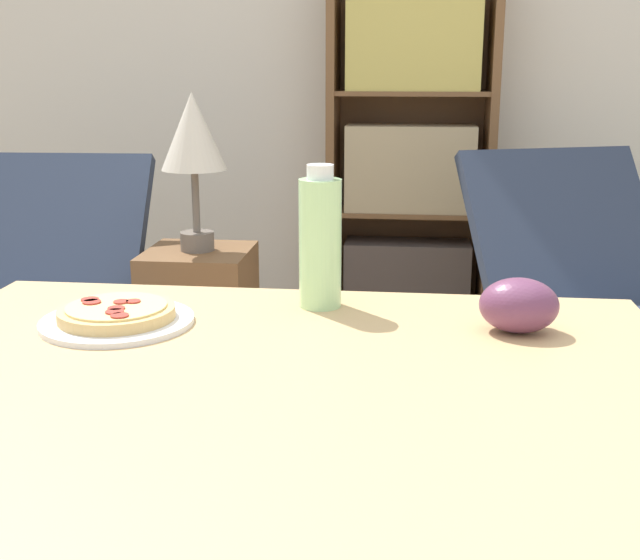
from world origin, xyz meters
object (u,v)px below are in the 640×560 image
object	(u,v)px
drink_bottle	(321,241)
table_lamp	(193,139)
pizza_on_plate	(117,316)
bookshelf	(410,163)
grape_bunch	(519,305)
side_table	(201,335)
lounge_chair_near	(29,345)
lounge_chair_far	(582,328)

from	to	relation	value
drink_bottle	table_lamp	world-z (taller)	table_lamp
pizza_on_plate	bookshelf	distance (m)	2.36
bookshelf	grape_bunch	bearing A→B (deg)	-85.16
side_table	lounge_chair_near	bearing A→B (deg)	-165.42
pizza_on_plate	side_table	xyz separation A→B (m)	(-0.19, 1.22, -0.46)
drink_bottle	lounge_chair_far	world-z (taller)	drink_bottle
drink_bottle	pizza_on_plate	bearing A→B (deg)	-156.32
pizza_on_plate	grape_bunch	bearing A→B (deg)	3.00
side_table	grape_bunch	bearing A→B (deg)	-53.61
pizza_on_plate	table_lamp	world-z (taller)	table_lamp
pizza_on_plate	lounge_chair_far	size ratio (longest dim) A/B	0.28
lounge_chair_far	table_lamp	size ratio (longest dim) A/B	1.89
table_lamp	pizza_on_plate	bearing A→B (deg)	-81.24
lounge_chair_far	drink_bottle	bearing A→B (deg)	-140.76
table_lamp	drink_bottle	bearing A→B (deg)	-63.79
drink_bottle	table_lamp	distance (m)	1.20
pizza_on_plate	bookshelf	xyz separation A→B (m)	(0.49, 2.31, 0.00)
grape_bunch	lounge_chair_far	xyz separation A→B (m)	(0.42, 1.44, -0.50)
pizza_on_plate	grape_bunch	size ratio (longest dim) A/B	2.00
lounge_chair_near	side_table	bearing A→B (deg)	12.25
pizza_on_plate	side_table	distance (m)	1.32
table_lamp	side_table	bearing A→B (deg)	0.00
pizza_on_plate	drink_bottle	size ratio (longest dim) A/B	1.00
lounge_chair_near	table_lamp	world-z (taller)	table_lamp
side_table	table_lamp	xyz separation A→B (m)	(0.00, 0.00, 0.66)
lounge_chair_near	table_lamp	xyz separation A→B (m)	(0.54, 0.14, 0.66)
grape_bunch	drink_bottle	xyz separation A→B (m)	(-0.35, 0.11, 0.08)
lounge_chair_near	table_lamp	distance (m)	0.87
drink_bottle	bookshelf	world-z (taller)	bookshelf
grape_bunch	bookshelf	world-z (taller)	bookshelf
lounge_chair_near	grape_bunch	bearing A→B (deg)	-38.74
grape_bunch	side_table	distance (m)	1.55
grape_bunch	pizza_on_plate	bearing A→B (deg)	-177.00
drink_bottle	lounge_chair_far	distance (m)	1.64
grape_bunch	table_lamp	distance (m)	1.48
lounge_chair_near	bookshelf	xyz separation A→B (m)	(1.23, 1.23, 0.47)
grape_bunch	side_table	xyz separation A→B (m)	(-0.87, 1.19, -0.49)
pizza_on_plate	bookshelf	world-z (taller)	bookshelf
drink_bottle	side_table	distance (m)	1.33
bookshelf	lounge_chair_far	bearing A→B (deg)	-53.51
drink_bottle	lounge_chair_near	xyz separation A→B (m)	(-1.07, 0.93, -0.58)
pizza_on_plate	drink_bottle	distance (m)	0.39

